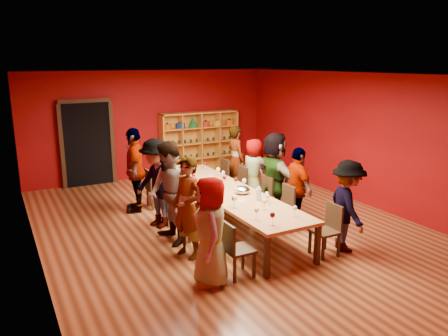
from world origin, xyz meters
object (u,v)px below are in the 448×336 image
Objects in this scene: person_right_1 at (297,188)px; chair_person_right_4 at (221,175)px; chair_person_right_3 at (239,183)px; spittoon_bowl at (242,190)px; person_left_1 at (188,208)px; chair_person_left_0 at (234,247)px; shelving_unit at (199,139)px; chair_person_left_3 at (172,200)px; chair_person_right_1 at (284,205)px; person_right_3 at (254,171)px; person_right_2 at (275,175)px; person_right_4 at (236,159)px; person_left_2 at (169,194)px; chair_person_right_0 at (329,227)px; tasting_table at (227,193)px; chair_person_left_2 at (190,214)px; chair_person_left_4 at (154,187)px; person_left_0 at (211,231)px; wine_bottle at (189,164)px; person_right_0 at (347,206)px; person_left_4 at (135,170)px; person_left_3 at (157,183)px; chair_person_right_2 at (263,195)px.

person_right_1 is 1.82× the size of chair_person_right_4.
spittoon_bowl is at bearing -117.66° from chair_person_right_3.
spittoon_bowl is (-0.75, -2.31, 0.32)m from chair_person_right_4.
chair_person_left_0 is at bearing -1.09° from person_left_1.
chair_person_left_3 is at bearing -122.34° from shelving_unit.
person_left_1 is 1.52m from spittoon_bowl.
chair_person_right_1 is 0.59× the size of person_right_3.
shelving_unit is 5.84m from person_left_1.
person_right_2 is 1.90m from person_right_4.
person_left_2 is 2.12× the size of chair_person_right_0.
spittoon_bowl is (0.16, -0.31, 0.12)m from tasting_table.
shelving_unit is at bearing 63.06° from chair_person_left_2.
chair_person_right_3 is (0.91, 1.12, -0.20)m from tasting_table.
person_right_4 reaches higher than chair_person_left_0.
person_right_2 is at bearing 21.71° from spittoon_bowl.
chair_person_left_3 is 2.25m from chair_person_right_1.
person_right_1 is at bearing -91.96° from shelving_unit.
shelving_unit is at bearing 3.51° from person_right_1.
chair_person_left_4 is 3.06m from chair_person_right_1.
person_right_2 is at bearing 146.59° from person_left_0.
person_right_2 reaches higher than shelving_unit.
tasting_table is at bearing 98.84° from person_left_2.
person_right_4 is (0.13, 1.89, -0.06)m from person_right_2.
person_left_2 is at bearing -113.84° from chair_person_left_3.
chair_person_left_4 is (0.40, 2.03, -0.45)m from person_left_2.
chair_person_right_0 is at bearing 164.74° from person_right_3.
person_left_1 is 5.29× the size of wine_bottle.
person_left_2 is 1.17× the size of person_right_0.
spittoon_bowl is at bearing 152.00° from person_right_4.
person_left_0 is 1.85× the size of chair_person_left_2.
chair_person_left_3 is at bearing 38.06° from person_left_4.
chair_person_left_2 is 1.00× the size of chair_person_right_1.
person_left_1 is at bearing -173.63° from chair_person_right_1.
person_left_2 is at bearing 176.68° from spittoon_bowl.
chair_person_right_1 is at bearing 34.50° from chair_person_left_0.
person_left_1 reaches higher than chair_person_left_3.
chair_person_left_4 is 2.74m from person_right_2.
person_left_0 is 1.85× the size of chair_person_right_3.
chair_person_left_0 is at bearing 135.84° from person_right_3.
person_right_2 is (2.12, -1.70, 0.41)m from chair_person_left_4.
chair_person_right_3 is (2.13, 0.45, -0.40)m from person_left_3.
chair_person_right_0 and chair_person_right_3 have the same top height.
person_right_2 reaches higher than chair_person_left_2.
shelving_unit reaches higher than person_right_4.
shelving_unit is at bearing 83.41° from chair_person_right_2.
person_left_3 reaches higher than person_right_3.
chair_person_right_0 and chair_person_right_2 have the same top height.
shelving_unit is at bearing 18.73° from person_right_0.
person_left_2 reaches higher than chair_person_right_2.
person_left_0 is at bearing 180.00° from chair_person_left_0.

